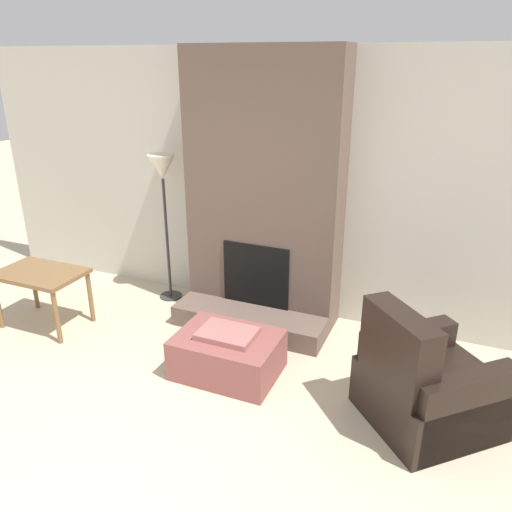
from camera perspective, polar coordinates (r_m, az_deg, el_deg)
ground_plane at (r=3.45m, az=-17.71°, el=-25.64°), size 24.00×24.00×0.00m
wall_back at (r=4.98m, az=1.94°, el=7.98°), size 6.83×0.06×2.60m
fireplace at (r=4.77m, az=0.80°, el=6.29°), size 1.50×0.79×2.60m
ottoman at (r=4.25m, az=-3.25°, el=-11.07°), size 0.84×0.61×0.40m
armchair at (r=3.87m, az=18.59°, el=-14.16°), size 1.18×1.18×0.94m
side_table at (r=5.25m, az=-23.37°, el=-2.38°), size 0.82×0.54×0.57m
floor_lamp_left at (r=5.22m, az=-10.61°, el=8.77°), size 0.28×0.28×1.58m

